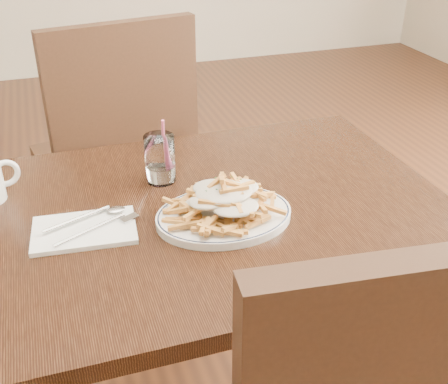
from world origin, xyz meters
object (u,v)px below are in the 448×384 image
object	(u,v)px
chair_far	(118,148)
table	(189,238)
fries_plate	(224,216)
loaded_fries	(224,197)
water_glass	(160,161)

from	to	relation	value
chair_far	table	bearing A→B (deg)	-85.09
fries_plate	loaded_fries	xyz separation A→B (m)	(0.00, 0.00, 0.05)
chair_far	water_glass	world-z (taller)	chair_far
fries_plate	loaded_fries	bearing A→B (deg)	0.00
chair_far	water_glass	xyz separation A→B (m)	(0.03, -0.57, 0.21)
fries_plate	table	bearing A→B (deg)	134.15
loaded_fries	water_glass	size ratio (longest dim) A/B	1.76
table	chair_far	distance (m)	0.73
water_glass	fries_plate	bearing A→B (deg)	-67.62
table	water_glass	distance (m)	0.20
fries_plate	water_glass	distance (m)	0.24
fries_plate	loaded_fries	world-z (taller)	loaded_fries
fries_plate	water_glass	xyz separation A→B (m)	(-0.09, 0.22, 0.04)
loaded_fries	water_glass	distance (m)	0.24
table	chair_far	bearing A→B (deg)	94.91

